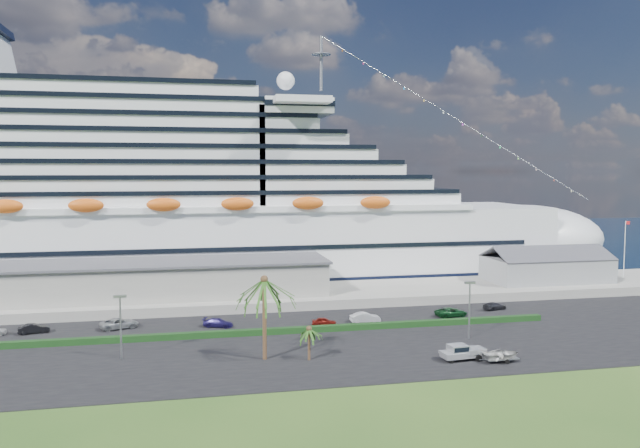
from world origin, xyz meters
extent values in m
plane|color=#284F1A|center=(0.00, 0.00, 0.00)|extent=(420.00, 420.00, 0.00)
cube|color=black|center=(0.00, 11.00, 0.06)|extent=(140.00, 38.00, 0.12)
cube|color=gray|center=(0.00, 40.00, 0.90)|extent=(240.00, 20.00, 1.80)
cube|color=black|center=(0.00, 130.00, 0.01)|extent=(420.00, 160.00, 0.02)
cube|color=silver|center=(-20.00, 64.00, 8.00)|extent=(160.00, 30.00, 16.00)
ellipsoid|color=silver|center=(60.00, 64.00, 8.00)|extent=(40.00, 30.00, 16.00)
cube|color=black|center=(-20.00, 64.00, 1.20)|extent=(164.00, 30.60, 2.40)
cube|color=silver|center=(-32.00, 64.00, 29.60)|extent=(128.00, 26.00, 24.80)
cube|color=silver|center=(2.80, 64.00, 37.40)|extent=(14.00, 38.00, 3.20)
cylinder|color=gray|center=(10.00, 64.00, 48.00)|extent=(0.70, 0.70, 12.00)
ellipsoid|color=#D95914|center=(-24.00, 48.20, 17.80)|extent=(90.00, 2.40, 2.60)
ellipsoid|color=#D95914|center=(-24.00, 79.80, 17.80)|extent=(90.00, 2.40, 2.60)
cube|color=black|center=(-20.00, 64.00, 8.80)|extent=(144.00, 30.40, 0.90)
cube|color=gray|center=(-25.00, 40.00, 4.80)|extent=(60.00, 14.00, 6.00)
cube|color=#4C4C54|center=(-25.00, 40.00, 7.90)|extent=(61.00, 15.00, 0.40)
cube|color=gray|center=(52.00, 40.00, 4.20)|extent=(24.00, 12.00, 4.80)
cube|color=#4C4C54|center=(52.00, 37.00, 7.80)|extent=(24.00, 6.31, 2.74)
cube|color=#4C4C54|center=(52.00, 43.00, 7.80)|extent=(24.00, 6.31, 2.74)
cylinder|color=silver|center=(70.00, 40.00, 7.80)|extent=(0.16, 0.16, 12.00)
cube|color=red|center=(70.50, 40.00, 13.40)|extent=(1.00, 0.04, 0.70)
cube|color=black|center=(-8.00, 16.00, 0.57)|extent=(88.00, 1.10, 0.90)
cylinder|color=gray|center=(-28.00, 8.00, 4.12)|extent=(0.24, 0.24, 8.00)
cube|color=gray|center=(-28.00, 8.00, 8.22)|extent=(1.60, 0.35, 0.35)
cylinder|color=gray|center=(20.00, 8.00, 4.12)|extent=(0.24, 0.24, 8.00)
cube|color=gray|center=(20.00, 8.00, 8.22)|extent=(1.60, 0.35, 0.35)
cylinder|color=#47301E|center=(-10.00, 4.00, 5.25)|extent=(0.54, 0.54, 10.50)
sphere|color=#47301E|center=(-10.00, 4.00, 10.50)|extent=(0.98, 0.98, 0.98)
cylinder|color=#47301E|center=(-4.50, 2.50, 2.10)|extent=(0.35, 0.35, 4.20)
sphere|color=#47301E|center=(-4.50, 2.50, 4.20)|extent=(0.73, 0.73, 0.73)
imported|color=black|center=(-42.12, 23.76, 0.84)|extent=(4.61, 2.58, 1.44)
imported|color=gray|center=(-29.96, 24.10, 0.91)|extent=(6.25, 4.38, 1.58)
imported|color=#1E1753|center=(-15.12, 22.02, 0.79)|extent=(5.00, 3.40, 1.34)
imported|color=maroon|center=(1.12, 19.45, 0.77)|extent=(4.04, 2.29, 1.30)
imported|color=silver|center=(7.94, 20.14, 0.91)|extent=(4.86, 1.83, 1.58)
imported|color=#0E3B19|center=(23.04, 21.17, 0.87)|extent=(5.60, 3.05, 1.49)
imported|color=black|center=(32.56, 24.46, 0.77)|extent=(4.83, 3.05, 1.30)
cylinder|color=black|center=(12.75, -2.50, 0.54)|extent=(0.86, 0.37, 0.84)
cylinder|color=black|center=(12.75, -0.51, 0.54)|extent=(0.86, 0.37, 0.84)
cylinder|color=black|center=(16.41, -2.50, 0.54)|extent=(0.86, 0.37, 0.84)
cylinder|color=black|center=(16.41, -0.51, 0.54)|extent=(0.86, 0.37, 0.84)
cube|color=silver|center=(14.74, -1.50, 0.90)|extent=(5.82, 2.64, 0.73)
cube|color=silver|center=(16.25, -1.50, 1.32)|extent=(2.70, 2.27, 0.57)
cube|color=silver|center=(14.01, -1.50, 1.63)|extent=(2.48, 2.20, 0.99)
cube|color=black|center=(14.01, -1.50, 1.74)|extent=(2.28, 2.23, 0.57)
cube|color=silver|center=(12.33, -1.50, 1.11)|extent=(1.13, 2.07, 0.37)
cube|color=gray|center=(19.03, -3.41, 0.63)|extent=(4.31, 1.65, 0.11)
cylinder|color=gray|center=(17.07, -3.41, 0.63)|extent=(2.05, 0.11, 0.07)
cylinder|color=black|center=(19.40, -4.25, 0.42)|extent=(0.60, 0.21, 0.60)
cylinder|color=black|center=(19.40, -2.57, 0.42)|extent=(0.60, 0.21, 0.60)
imported|color=silver|center=(19.03, -3.41, 1.18)|extent=(4.77, 3.44, 0.98)
camera|label=1|loc=(-19.00, -73.84, 24.11)|focal=35.00mm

